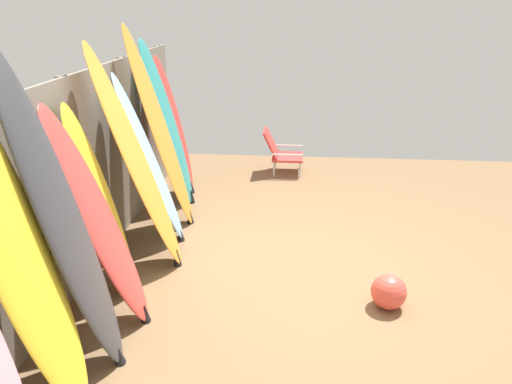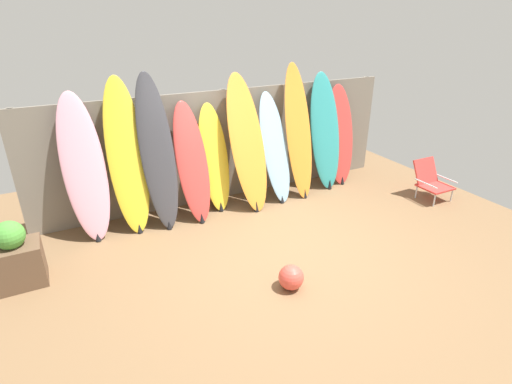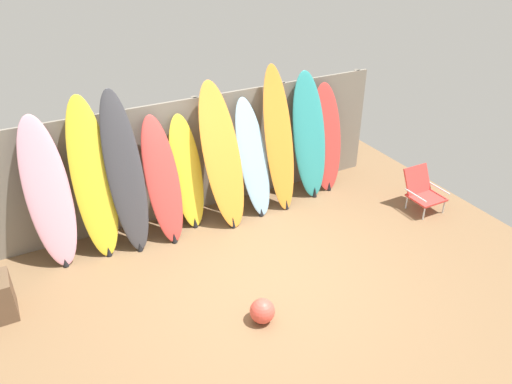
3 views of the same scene
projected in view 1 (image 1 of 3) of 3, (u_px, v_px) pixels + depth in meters
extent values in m
plane|color=brown|center=(306.00, 281.00, 4.51)|extent=(7.68, 7.68, 0.00)
cube|color=gray|center=(80.00, 181.00, 4.34)|extent=(6.08, 0.04, 1.80)
cylinder|color=#6C655B|center=(75.00, 181.00, 4.35)|extent=(0.10, 0.10, 1.80)
cylinder|color=#6C655B|center=(129.00, 138.00, 5.68)|extent=(0.10, 0.10, 1.80)
cylinder|color=#6C655B|center=(162.00, 112.00, 7.02)|extent=(0.10, 0.10, 1.80)
ellipsoid|color=yellow|center=(18.00, 252.00, 2.75)|extent=(0.54, 0.60, 2.15)
ellipsoid|color=#38383D|center=(62.00, 219.00, 3.11)|extent=(0.51, 0.65, 2.18)
cone|color=black|center=(120.00, 355.00, 3.46)|extent=(0.08, 0.08, 0.12)
ellipsoid|color=#D13D38|center=(98.00, 220.00, 3.65)|extent=(0.48, 0.70, 1.74)
cone|color=black|center=(145.00, 312.00, 3.91)|extent=(0.08, 0.08, 0.15)
ellipsoid|color=yellow|center=(101.00, 203.00, 4.05)|extent=(0.47, 0.48, 1.66)
cone|color=black|center=(133.00, 284.00, 4.30)|extent=(0.08, 0.08, 0.15)
ellipsoid|color=orange|center=(136.00, 161.00, 4.42)|extent=(0.65, 0.79, 2.08)
cone|color=black|center=(177.00, 257.00, 4.74)|extent=(0.08, 0.08, 0.17)
ellipsoid|color=#8CB7D6|center=(150.00, 161.00, 4.97)|extent=(0.55, 0.69, 1.75)
cone|color=black|center=(181.00, 235.00, 5.23)|extent=(0.08, 0.08, 0.12)
ellipsoid|color=orange|center=(160.00, 129.00, 5.31)|extent=(0.48, 0.68, 2.17)
cone|color=black|center=(190.00, 216.00, 5.64)|extent=(0.08, 0.08, 0.15)
ellipsoid|color=teal|center=(167.00, 124.00, 5.91)|extent=(0.59, 0.61, 1.99)
cone|color=black|center=(191.00, 196.00, 6.21)|extent=(0.08, 0.08, 0.17)
ellipsoid|color=#D13D38|center=(174.00, 127.00, 6.26)|extent=(0.57, 0.47, 1.76)
cone|color=black|center=(192.00, 187.00, 6.53)|extent=(0.08, 0.08, 0.14)
cylinder|color=silver|center=(300.00, 170.00, 7.10)|extent=(0.02, 0.02, 0.22)
cylinder|color=silver|center=(300.00, 161.00, 7.48)|extent=(0.02, 0.02, 0.22)
cylinder|color=silver|center=(274.00, 169.00, 7.13)|extent=(0.02, 0.02, 0.22)
cylinder|color=silver|center=(275.00, 161.00, 7.51)|extent=(0.02, 0.02, 0.22)
cube|color=red|center=(288.00, 157.00, 7.26)|extent=(0.48, 0.44, 0.03)
cube|color=red|center=(271.00, 144.00, 7.21)|extent=(0.46, 0.22, 0.42)
cylinder|color=silver|center=(287.00, 155.00, 7.00)|extent=(0.02, 0.44, 0.02)
cylinder|color=silver|center=(288.00, 146.00, 7.44)|extent=(0.02, 0.44, 0.02)
sphere|color=#E54C3F|center=(389.00, 292.00, 4.07)|extent=(0.29, 0.29, 0.29)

